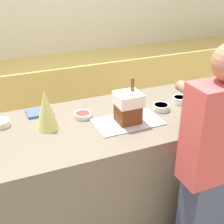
# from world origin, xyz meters

# --- Properties ---
(ground_plane) EXTENTS (12.00, 12.00, 0.00)m
(ground_plane) POSITION_xyz_m (0.00, 0.00, 0.00)
(ground_plane) COLOR tan
(wall_back) EXTENTS (8.00, 0.05, 2.60)m
(wall_back) POSITION_xyz_m (0.00, 1.95, 1.30)
(wall_back) COLOR beige
(wall_back) RESTS_ON ground_plane
(back_cabinet_block) EXTENTS (6.00, 0.60, 0.92)m
(back_cabinet_block) POSITION_xyz_m (0.00, 1.63, 0.46)
(back_cabinet_block) COLOR #DBBC60
(back_cabinet_block) RESTS_ON ground_plane
(kitchen_island) EXTENTS (1.90, 0.86, 0.95)m
(kitchen_island) POSITION_xyz_m (0.00, 0.00, 0.48)
(kitchen_island) COLOR #6B6051
(kitchen_island) RESTS_ON ground_plane
(baking_tray) EXTENTS (0.48, 0.28, 0.01)m
(baking_tray) POSITION_xyz_m (0.17, -0.08, 0.96)
(baking_tray) COLOR #B2B2BC
(baking_tray) RESTS_ON kitchen_island
(gingerbread_house) EXTENTS (0.17, 0.17, 0.31)m
(gingerbread_house) POSITION_xyz_m (0.17, -0.08, 1.08)
(gingerbread_house) COLOR brown
(gingerbread_house) RESTS_ON baking_tray
(decorative_tree) EXTENTS (0.15, 0.15, 0.28)m
(decorative_tree) POSITION_xyz_m (-0.37, 0.05, 1.09)
(decorative_tree) COLOR #DBD675
(decorative_tree) RESTS_ON kitchen_island
(candy_bowl_far_left) EXTENTS (0.13, 0.13, 0.04)m
(candy_bowl_far_left) POSITION_xyz_m (-0.10, 0.11, 0.97)
(candy_bowl_far_left) COLOR silver
(candy_bowl_far_left) RESTS_ON kitchen_island
(candy_bowl_front_corner) EXTENTS (0.11, 0.11, 0.05)m
(candy_bowl_front_corner) POSITION_xyz_m (0.69, 0.05, 0.98)
(candy_bowl_front_corner) COLOR white
(candy_bowl_front_corner) RESTS_ON kitchen_island
(candy_bowl_far_right) EXTENTS (0.11, 0.11, 0.04)m
(candy_bowl_far_right) POSITION_xyz_m (-0.66, 0.21, 0.98)
(candy_bowl_far_right) COLOR white
(candy_bowl_far_right) RESTS_ON kitchen_island
(candy_bowl_behind_tray) EXTENTS (0.13, 0.13, 0.05)m
(candy_bowl_behind_tray) POSITION_xyz_m (0.49, -0.01, 0.98)
(candy_bowl_behind_tray) COLOR silver
(candy_bowl_behind_tray) RESTS_ON kitchen_island
(cookbook) EXTENTS (0.19, 0.14, 0.02)m
(cookbook) POSITION_xyz_m (-0.38, 0.30, 0.96)
(cookbook) COLOR #3F598C
(cookbook) RESTS_ON kitchen_island
(person) EXTENTS (0.43, 0.53, 1.62)m
(person) POSITION_xyz_m (0.49, -0.64, 0.84)
(person) COLOR #424C6B
(person) RESTS_ON ground_plane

